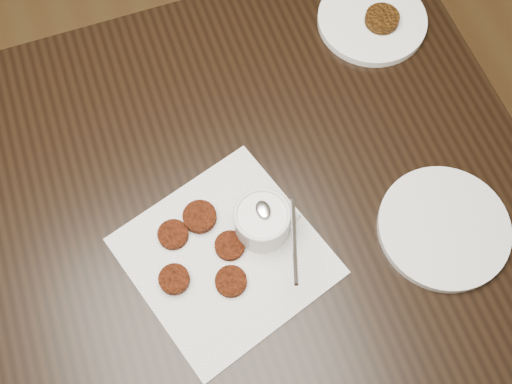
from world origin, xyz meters
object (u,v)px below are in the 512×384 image
Objects in this scene: table at (169,287)px; plate_with_patty at (373,17)px; plate_empty at (444,228)px; sauce_ramekin at (262,214)px; napkin at (225,256)px.

table is 6.54× the size of plate_with_patty.
plate_with_patty is at bearing 81.82° from plate_empty.
sauce_ramekin is 0.32m from plate_empty.
plate_with_patty reaches higher than napkin.
sauce_ramekin reaches higher than plate_empty.
plate_empty is (0.49, -0.17, 0.38)m from table.
sauce_ramekin is at bearing 160.18° from plate_empty.
table is 10.91× the size of sauce_ramekin.
table is at bearing 142.64° from napkin.
plate_with_patty is 0.45m from plate_empty.
sauce_ramekin reaches higher than napkin.
plate_empty is at bearing -19.82° from sauce_ramekin.
napkin is at bearing -37.36° from table.
plate_with_patty is at bearing 43.65° from sauce_ramekin.
plate_with_patty is at bearing 26.28° from table.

